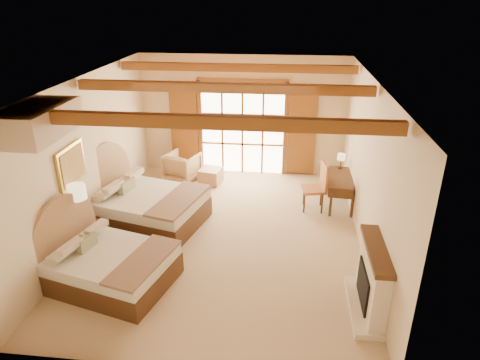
# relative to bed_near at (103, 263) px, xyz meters

# --- Properties ---
(floor) EXTENTS (7.00, 7.00, 0.00)m
(floor) POSITION_rel_bed_near_xyz_m (1.86, 1.79, -0.39)
(floor) COLOR tan
(floor) RESTS_ON ground
(wall_back) EXTENTS (5.50, 0.00, 5.50)m
(wall_back) POSITION_rel_bed_near_xyz_m (1.86, 5.29, 1.21)
(wall_back) COLOR beige
(wall_back) RESTS_ON ground
(wall_left) EXTENTS (0.00, 7.00, 7.00)m
(wall_left) POSITION_rel_bed_near_xyz_m (-0.89, 1.79, 1.21)
(wall_left) COLOR beige
(wall_left) RESTS_ON ground
(wall_right) EXTENTS (0.00, 7.00, 7.00)m
(wall_right) POSITION_rel_bed_near_xyz_m (4.61, 1.79, 1.21)
(wall_right) COLOR beige
(wall_right) RESTS_ON ground
(ceiling) EXTENTS (7.00, 7.00, 0.00)m
(ceiling) POSITION_rel_bed_near_xyz_m (1.86, 1.79, 2.81)
(ceiling) COLOR #B47032
(ceiling) RESTS_ON ground
(ceiling_beams) EXTENTS (5.39, 4.60, 0.18)m
(ceiling_beams) POSITION_rel_bed_near_xyz_m (1.86, 1.79, 2.69)
(ceiling_beams) COLOR brown
(ceiling_beams) RESTS_ON ceiling
(french_doors) EXTENTS (3.95, 0.08, 2.60)m
(french_doors) POSITION_rel_bed_near_xyz_m (1.86, 5.23, 0.86)
(french_doors) COLOR white
(french_doors) RESTS_ON ground
(fireplace) EXTENTS (0.46, 1.40, 1.16)m
(fireplace) POSITION_rel_bed_near_xyz_m (4.45, -0.21, 0.12)
(fireplace) COLOR beige
(fireplace) RESTS_ON ground
(painting) EXTENTS (0.06, 0.95, 0.75)m
(painting) POSITION_rel_bed_near_xyz_m (-0.85, 1.04, 1.36)
(painting) COLOR gold
(painting) RESTS_ON wall_left
(canopy_valance) EXTENTS (0.70, 1.40, 0.45)m
(canopy_valance) POSITION_rel_bed_near_xyz_m (-0.54, -0.21, 2.56)
(canopy_valance) COLOR beige
(canopy_valance) RESTS_ON ceiling
(bed_near) EXTENTS (2.34, 1.95, 1.30)m
(bed_near) POSITION_rel_bed_near_xyz_m (0.00, 0.00, 0.00)
(bed_near) COLOR #422D15
(bed_near) RESTS_ON floor
(bed_far) EXTENTS (2.64, 2.20, 1.48)m
(bed_far) POSITION_rel_bed_near_xyz_m (-0.02, 2.13, 0.05)
(bed_far) COLOR #422D15
(bed_far) RESTS_ON floor
(nightstand) EXTENTS (0.52, 0.52, 0.61)m
(nightstand) POSITION_rel_bed_near_xyz_m (-0.57, 0.86, -0.09)
(nightstand) COLOR #422D15
(nightstand) RESTS_ON floor
(floor_lamp) EXTENTS (0.32, 0.32, 1.52)m
(floor_lamp) POSITION_rel_bed_near_xyz_m (-0.64, 0.69, 0.90)
(floor_lamp) COLOR #382A17
(floor_lamp) RESTS_ON floor
(armchair) EXTENTS (1.02, 1.03, 0.75)m
(armchair) POSITION_rel_bed_near_xyz_m (0.31, 4.51, -0.02)
(armchair) COLOR tan
(armchair) RESTS_ON floor
(ottoman) EXTENTS (0.64, 0.64, 0.39)m
(ottoman) POSITION_rel_bed_near_xyz_m (1.10, 4.38, -0.20)
(ottoman) COLOR tan
(ottoman) RESTS_ON floor
(desk) EXTENTS (0.66, 1.36, 0.71)m
(desk) POSITION_rel_bed_near_xyz_m (4.33, 3.48, -0.01)
(desk) COLOR #422D15
(desk) RESTS_ON floor
(desk_chair) EXTENTS (0.59, 0.59, 1.14)m
(desk_chair) POSITION_rel_bed_near_xyz_m (3.75, 3.18, -0.04)
(desk_chair) COLOR #AD6A35
(desk_chair) RESTS_ON floor
(desk_lamp) EXTENTS (0.19, 0.19, 0.37)m
(desk_lamp) POSITION_rel_bed_near_xyz_m (4.39, 4.02, 0.60)
(desk_lamp) COLOR #382A17
(desk_lamp) RESTS_ON desk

